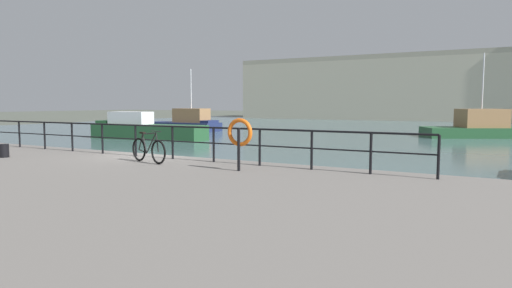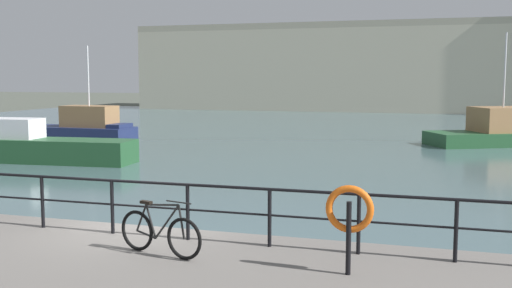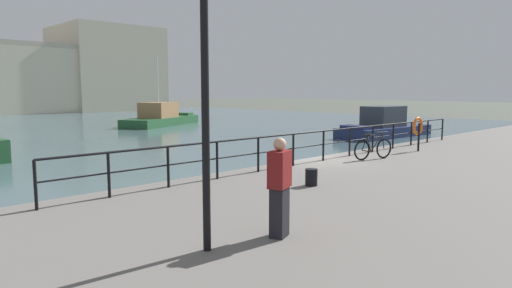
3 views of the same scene
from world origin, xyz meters
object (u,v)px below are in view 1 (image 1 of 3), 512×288
harbor_building (469,86)px  life_ring_stand (240,134)px  moored_red_daysailer (486,127)px  mooring_bollard (4,151)px  moored_harbor_tender (186,123)px  moored_white_yacht (144,129)px  parked_bicycle (148,150)px

harbor_building → life_ring_stand: (-1.59, -62.86, -3.42)m
harbor_building → moored_red_daysailer: bearing=-84.4°
harbor_building → mooring_bollard: (-9.94, -64.15, -4.17)m
harbor_building → moored_red_daysailer: size_ratio=5.95×
harbor_building → moored_harbor_tender: 45.33m
moored_white_yacht → moored_harbor_tender: (-3.45, 9.23, 0.04)m
harbor_building → moored_white_yacht: harbor_building is taller
moored_red_daysailer → moored_white_yacht: moored_red_daysailer is taller
parked_bicycle → moored_harbor_tender: bearing=140.3°
moored_red_daysailer → moored_white_yacht: bearing=-174.7°
harbor_building → mooring_bollard: harbor_building is taller
moored_white_yacht → moored_harbor_tender: 9.86m
mooring_bollard → parked_bicycle: bearing=14.7°
moored_harbor_tender → moored_red_daysailer: bearing=11.4°
moored_white_yacht → parked_bicycle: (13.11, -13.86, 0.45)m
moored_red_daysailer → parked_bicycle: (-8.30, -27.51, 0.41)m
moored_white_yacht → life_ring_stand: life_ring_stand is taller
moored_harbor_tender → parked_bicycle: (16.56, -23.09, 0.41)m
parked_bicycle → mooring_bollard: parked_bicycle is taller
moored_red_daysailer → moored_white_yacht: size_ratio=1.07×
life_ring_stand → moored_red_daysailer: bearing=79.6°
mooring_bollard → life_ring_stand: life_ring_stand is taller
moored_white_yacht → mooring_bollard: bearing=113.2°
moored_red_daysailer → moored_white_yacht: 25.38m
moored_white_yacht → mooring_bollard: size_ratio=20.51×
moored_white_yacht → moored_harbor_tender: moored_harbor_tender is taller
parked_bicycle → life_ring_stand: (3.25, -0.04, 0.59)m
harbor_building → life_ring_stand: 62.97m
moored_harbor_tender → mooring_bollard: (11.45, -24.43, 0.24)m
moored_red_daysailer → life_ring_stand: moored_red_daysailer is taller
moored_harbor_tender → parked_bicycle: size_ratio=4.33×
mooring_bollard → life_ring_stand: size_ratio=0.31×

